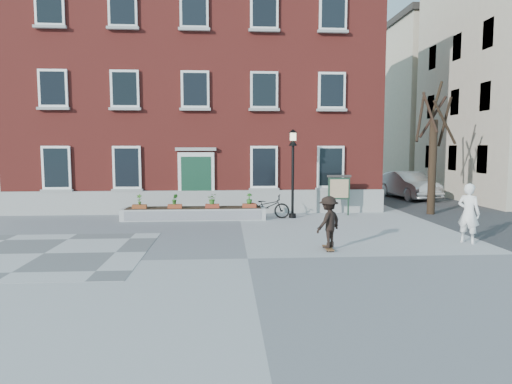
{
  "coord_description": "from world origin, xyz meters",
  "views": [
    {
      "loc": [
        -0.59,
        -12.64,
        3.15
      ],
      "look_at": [
        0.5,
        4.0,
        1.5
      ],
      "focal_mm": 32.0,
      "sensor_mm": 36.0,
      "label": 1
    }
  ],
  "objects": [
    {
      "name": "skateboarder",
      "position": [
        2.52,
        0.95,
        0.86
      ],
      "size": [
        1.16,
        1.12,
        1.66
      ],
      "color": "brown",
      "rests_on": "ground"
    },
    {
      "name": "side_street",
      "position": [
        17.99,
        19.78,
        7.02
      ],
      "size": [
        15.2,
        36.0,
        14.5
      ],
      "color": "#3B3B3D",
      "rests_on": "ground"
    },
    {
      "name": "parked_car",
      "position": [
        10.56,
        14.52,
        0.82
      ],
      "size": [
        2.35,
        5.16,
        1.64
      ],
      "primitive_type": "imported",
      "rotation": [
        0.0,
        0.0,
        0.13
      ],
      "color": "silver",
      "rests_on": "ground"
    },
    {
      "name": "bystander",
      "position": [
        7.34,
        1.66,
        0.99
      ],
      "size": [
        0.81,
        0.86,
        1.97
      ],
      "primitive_type": "imported",
      "rotation": [
        0.0,
        0.0,
        2.22
      ],
      "color": "white",
      "rests_on": "ground"
    },
    {
      "name": "checker_patch",
      "position": [
        -6.0,
        1.0,
        0.01
      ],
      "size": [
        6.0,
        6.0,
        0.01
      ],
      "primitive_type": "cube",
      "color": "#5D5D60",
      "rests_on": "ground"
    },
    {
      "name": "bicycle",
      "position": [
        1.22,
        7.37,
        0.52
      ],
      "size": [
        2.1,
        1.12,
        1.05
      ],
      "primitive_type": "imported",
      "rotation": [
        0.0,
        0.0,
        1.35
      ],
      "color": "black",
      "rests_on": "ground"
    },
    {
      "name": "planter_assembly",
      "position": [
        -1.99,
        7.18,
        0.31
      ],
      "size": [
        6.2,
        1.12,
        1.15
      ],
      "color": "#BBBBB6",
      "rests_on": "ground"
    },
    {
      "name": "ground",
      "position": [
        0.0,
        0.0,
        0.0
      ],
      "size": [
        100.0,
        100.0,
        0.0
      ],
      "primitive_type": "plane",
      "color": "#9B9B9E",
      "rests_on": "ground"
    },
    {
      "name": "brick_building",
      "position": [
        -2.0,
        13.98,
        6.3
      ],
      "size": [
        18.4,
        10.85,
        12.6
      ],
      "color": "maroon",
      "rests_on": "ground"
    },
    {
      "name": "notice_board",
      "position": [
        4.58,
        7.91,
        1.26
      ],
      "size": [
        1.1,
        0.16,
        1.87
      ],
      "color": "#1A3523",
      "rests_on": "ground"
    },
    {
      "name": "lamp_post",
      "position": [
        2.35,
        7.35,
        2.54
      ],
      "size": [
        0.4,
        0.4,
        3.93
      ],
      "color": "black",
      "rests_on": "ground"
    },
    {
      "name": "bare_tree",
      "position": [
        9.01,
        8.01,
        2.79
      ],
      "size": [
        1.83,
        1.83,
        6.16
      ],
      "color": "#302115",
      "rests_on": "ground"
    }
  ]
}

